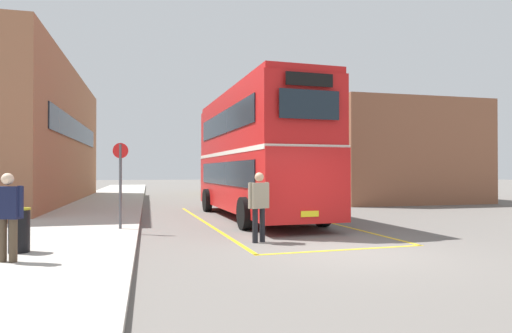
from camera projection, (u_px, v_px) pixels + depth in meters
name	position (u px, v px, depth m)	size (l,w,h in m)	color
ground_plane	(229.00, 204.00, 23.59)	(135.60, 135.60, 0.00)	#66605B
sidewalk_left	(106.00, 202.00, 24.35)	(4.00, 57.60, 0.14)	#B2ADA3
brick_building_left	(10.00, 136.00, 23.51)	(6.77, 19.06, 7.31)	#9E6647
depot_building_right	(350.00, 156.00, 31.22)	(8.71, 17.80, 5.72)	brown
double_decker_bus	(256.00, 152.00, 16.68)	(3.24, 10.25, 4.75)	black
single_deck_bus	(235.00, 173.00, 34.35)	(3.57, 8.66, 3.02)	black
pedestrian_boarding	(259.00, 202.00, 10.94)	(0.55, 0.39, 1.76)	black
pedestrian_waiting_near	(8.00, 211.00, 7.92)	(0.52, 0.37, 1.61)	#473828
litter_bin	(19.00, 230.00, 8.86)	(0.43, 0.43, 0.90)	black
bus_stop_sign	(120.00, 177.00, 12.50)	(0.44, 0.12, 2.46)	#4C4C51
bay_marking_yellow	(271.00, 224.00, 14.81)	(4.84, 12.34, 0.01)	gold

